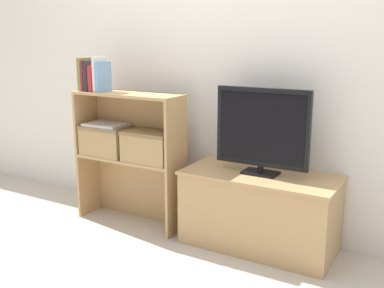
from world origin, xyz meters
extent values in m
plane|color=#BCB2A3|center=(0.00, 0.00, 0.00)|extent=(16.00, 16.00, 0.00)
cube|color=silver|center=(0.00, 0.48, 1.20)|extent=(10.00, 0.05, 2.40)
cube|color=tan|center=(0.45, 0.22, 0.24)|extent=(0.97, 0.45, 0.48)
cube|color=tan|center=(0.45, 0.22, 0.49)|extent=(0.99, 0.47, 0.02)
cube|color=black|center=(0.45, 0.22, 0.51)|extent=(0.22, 0.14, 0.01)
cylinder|color=black|center=(0.45, 0.22, 0.53)|extent=(0.04, 0.04, 0.04)
cube|color=black|center=(0.45, 0.22, 0.80)|extent=(0.61, 0.04, 0.49)
cube|color=black|center=(0.45, 0.20, 0.80)|extent=(0.56, 0.00, 0.43)
cube|color=tan|center=(-0.93, 0.13, 0.25)|extent=(0.02, 0.26, 0.50)
cube|color=tan|center=(-0.12, 0.13, 0.25)|extent=(0.02, 0.26, 0.50)
cube|color=tan|center=(-0.53, 0.25, 0.25)|extent=(0.78, 0.02, 0.50)
cube|color=tan|center=(-0.53, 0.13, 0.49)|extent=(0.78, 0.26, 0.02)
cube|color=tan|center=(-0.93, 0.13, 0.73)|extent=(0.02, 0.26, 0.47)
cube|color=tan|center=(-0.12, 0.13, 0.73)|extent=(0.02, 0.26, 0.47)
cube|color=tan|center=(-0.53, 0.25, 0.73)|extent=(0.78, 0.02, 0.47)
cube|color=tan|center=(-0.53, 0.13, 0.96)|extent=(0.78, 0.26, 0.02)
cube|color=olive|center=(-0.89, 0.10, 1.09)|extent=(0.03, 0.13, 0.24)
cube|color=maroon|center=(-0.86, 0.10, 1.08)|extent=(0.02, 0.15, 0.22)
cube|color=#232328|center=(-0.82, 0.10, 1.08)|extent=(0.03, 0.15, 0.22)
cube|color=#B22328|center=(-0.78, 0.10, 1.06)|extent=(0.03, 0.15, 0.19)
cube|color=silver|center=(-0.75, 0.10, 1.09)|extent=(0.02, 0.14, 0.25)
cube|color=#709ECC|center=(-0.72, 0.10, 1.07)|extent=(0.03, 0.15, 0.21)
cube|color=tan|center=(-0.72, 0.12, 0.61)|extent=(0.36, 0.22, 0.22)
cube|color=olive|center=(-0.72, 0.12, 0.70)|extent=(0.37, 0.23, 0.02)
cube|color=tan|center=(-0.33, 0.12, 0.61)|extent=(0.36, 0.22, 0.22)
cube|color=olive|center=(-0.33, 0.12, 0.70)|extent=(0.37, 0.23, 0.02)
cube|color=#BCBCC1|center=(-0.72, 0.12, 0.72)|extent=(0.30, 0.21, 0.02)
cylinder|color=#99999E|center=(-0.72, 0.12, 0.74)|extent=(0.02, 0.02, 0.00)
camera|label=1|loc=(1.46, -2.36, 1.33)|focal=42.00mm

